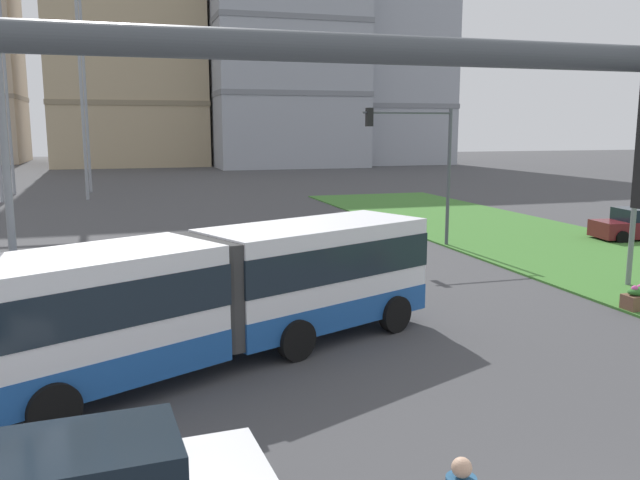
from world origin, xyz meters
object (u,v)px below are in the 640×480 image
(articulated_bus, at_px, (224,292))
(apartment_tower_eastcentre, at_px, (392,27))
(car_maroon_sedan, at_px, (639,225))
(traffic_light_far_right, at_px, (422,153))
(streetlight_left, at_px, (5,156))
(apartment_tower_centre, at_px, (286,27))

(articulated_bus, xyz_separation_m, apartment_tower_eastcentre, (38.22, 80.60, 18.92))
(car_maroon_sedan, bearing_deg, traffic_light_far_right, 173.56)
(articulated_bus, relative_size, streetlight_left, 1.33)
(car_maroon_sedan, height_order, apartment_tower_eastcentre, apartment_tower_eastcentre)
(streetlight_left, bearing_deg, apartment_tower_centre, 71.42)
(traffic_light_far_right, relative_size, streetlight_left, 0.72)
(apartment_tower_eastcentre, bearing_deg, apartment_tower_centre, -166.49)
(articulated_bus, height_order, streetlight_left, streetlight_left)
(articulated_bus, distance_m, car_maroon_sedan, 24.62)
(traffic_light_far_right, xyz_separation_m, apartment_tower_eastcentre, (27.37, 68.46, 16.22))
(traffic_light_far_right, distance_m, streetlight_left, 18.97)
(streetlight_left, relative_size, apartment_tower_centre, 0.23)
(articulated_bus, distance_m, traffic_light_far_right, 16.50)
(traffic_light_far_right, distance_m, apartment_tower_eastcentre, 75.49)
(apartment_tower_centre, height_order, apartment_tower_eastcentre, apartment_tower_eastcentre)
(apartment_tower_centre, bearing_deg, articulated_bus, -105.10)
(articulated_bus, height_order, apartment_tower_centre, apartment_tower_centre)
(articulated_bus, xyz_separation_m, car_maroon_sedan, (22.07, 10.87, -0.90))
(apartment_tower_centre, bearing_deg, car_maroon_sedan, -88.71)
(traffic_light_far_right, bearing_deg, streetlight_left, -144.85)
(car_maroon_sedan, relative_size, apartment_tower_eastcentre, 0.11)
(car_maroon_sedan, height_order, streetlight_left, streetlight_left)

